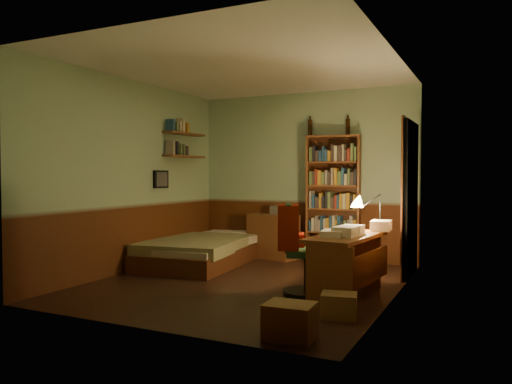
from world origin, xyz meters
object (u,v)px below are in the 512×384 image
at_px(bed, 204,241).
at_px(office_chair, 307,251).
at_px(desk, 346,266).
at_px(dresser, 273,236).
at_px(bookshelf, 333,199).
at_px(mini_stereo, 279,210).
at_px(cardboard_box_b, 339,306).
at_px(cardboard_box_a, 290,321).
at_px(desk_lamp, 380,205).

xyz_separation_m(bed, office_chair, (2.06, -1.21, 0.16)).
bearing_deg(office_chair, desk, -4.12).
height_order(dresser, bookshelf, bookshelf).
relative_size(mini_stereo, desk, 0.20).
xyz_separation_m(bed, cardboard_box_b, (2.62, -1.90, -0.22)).
bearing_deg(dresser, desk, -33.47).
xyz_separation_m(bookshelf, desk, (0.76, -2.00, -0.62)).
distance_m(mini_stereo, office_chair, 2.52).
bearing_deg(cardboard_box_a, bookshelf, 101.66).
bearing_deg(bed, bookshelf, 23.11).
xyz_separation_m(mini_stereo, bookshelf, (0.89, -0.04, 0.19)).
relative_size(desk_lamp, cardboard_box_a, 1.50).
relative_size(bookshelf, cardboard_box_a, 4.92).
bearing_deg(bed, office_chair, -35.60).
relative_size(office_chair, cardboard_box_b, 3.04).
bearing_deg(mini_stereo, dresser, -106.70).
bearing_deg(bookshelf, desk, -76.28).
bearing_deg(cardboard_box_a, bed, 132.63).
bearing_deg(desk_lamp, office_chair, -140.32).
xyz_separation_m(bookshelf, cardboard_box_b, (0.92, -2.81, -0.84)).
bearing_deg(desk_lamp, mini_stereo, 132.89).
height_order(bookshelf, desk, bookshelf).
height_order(mini_stereo, desk_lamp, desk_lamp).
bearing_deg(bookshelf, mini_stereo, 170.36).
xyz_separation_m(mini_stereo, desk, (1.65, -2.04, -0.42)).
height_order(bed, desk, desk).
xyz_separation_m(bed, desk, (2.46, -1.09, 0.01)).
bearing_deg(dresser, cardboard_box_a, -49.38).
relative_size(mini_stereo, office_chair, 0.25).
bearing_deg(bed, desk, -28.84).
distance_m(mini_stereo, desk_lamp, 2.36).
bearing_deg(office_chair, bookshelf, 77.72).
distance_m(bed, desk_lamp, 2.80).
height_order(bed, dresser, dresser).
distance_m(bed, bookshelf, 2.03).
distance_m(dresser, office_chair, 2.42).
distance_m(mini_stereo, cardboard_box_a, 4.00).
xyz_separation_m(office_chair, cardboard_box_b, (0.56, -0.68, -0.37)).
distance_m(desk_lamp, cardboard_box_b, 1.67).
height_order(mini_stereo, office_chair, office_chair).
bearing_deg(desk, desk_lamp, 75.87).
relative_size(office_chair, cardboard_box_a, 2.52).
relative_size(desk, cardboard_box_b, 3.90).
xyz_separation_m(dresser, desk, (1.70, -1.91, -0.01)).
bearing_deg(cardboard_box_b, bed, 144.11).
relative_size(bookshelf, office_chair, 1.95).
relative_size(desk, cardboard_box_a, 3.23).
bearing_deg(desk_lamp, dresser, 136.12).
bearing_deg(office_chair, cardboard_box_a, -96.84).
bearing_deg(office_chair, cardboard_box_b, -72.18).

